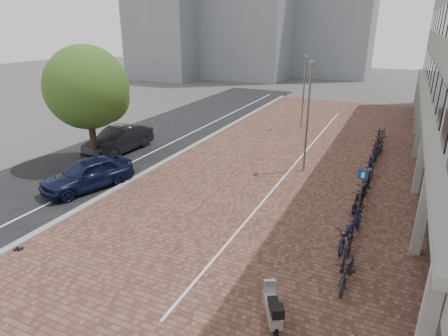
{
  "coord_description": "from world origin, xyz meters",
  "views": [
    {
      "loc": [
        7.53,
        -10.12,
        8.05
      ],
      "look_at": [
        0.0,
        6.0,
        1.3
      ],
      "focal_mm": 30.72,
      "sensor_mm": 36.0,
      "label": 1
    }
  ],
  "objects_px": {
    "car_navy": "(87,174)",
    "scooter_front": "(273,307)",
    "parking_sign": "(362,185)",
    "car_dark": "(119,140)"
  },
  "relations": [
    {
      "from": "car_navy",
      "to": "car_dark",
      "type": "distance_m",
      "value": 5.99
    },
    {
      "from": "scooter_front",
      "to": "car_navy",
      "type": "bearing_deg",
      "value": 128.01
    },
    {
      "from": "car_dark",
      "to": "parking_sign",
      "type": "xyz_separation_m",
      "value": [
        15.48,
        -2.33,
        0.48
      ]
    },
    {
      "from": "car_navy",
      "to": "scooter_front",
      "type": "bearing_deg",
      "value": -4.52
    },
    {
      "from": "car_navy",
      "to": "scooter_front",
      "type": "relative_size",
      "value": 3.05
    },
    {
      "from": "scooter_front",
      "to": "parking_sign",
      "type": "relative_size",
      "value": 0.76
    },
    {
      "from": "car_navy",
      "to": "car_dark",
      "type": "xyz_separation_m",
      "value": [
        -2.46,
        5.46,
        0.05
      ]
    },
    {
      "from": "scooter_front",
      "to": "parking_sign",
      "type": "distance_m",
      "value": 8.35
    },
    {
      "from": "car_navy",
      "to": "scooter_front",
      "type": "distance_m",
      "value": 12.68
    },
    {
      "from": "car_navy",
      "to": "car_dark",
      "type": "bearing_deg",
      "value": 133.29
    }
  ]
}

